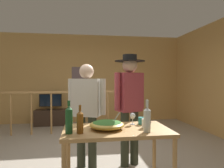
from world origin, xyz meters
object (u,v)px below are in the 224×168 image
at_px(wine_glass, 133,116).
at_px(wine_bottle_green, 69,119).
at_px(stair_railing, 72,106).
at_px(flat_screen_tv, 51,101).
at_px(salad_bowl, 107,124).
at_px(wine_bottle_amber, 80,122).
at_px(mug_teal, 142,121).
at_px(mug_white, 145,123).
at_px(framed_picture, 80,73).
at_px(person_standing_right, 130,99).
at_px(wine_bottle_clear, 147,119).
at_px(person_standing_left, 87,107).
at_px(serving_table, 117,136).
at_px(tv_console, 51,117).

bearing_deg(wine_glass, wine_bottle_green, -157.90).
distance_m(stair_railing, flat_screen_tv, 1.16).
relative_size(salad_bowl, wine_bottle_amber, 1.34).
xyz_separation_m(wine_bottle_amber, mug_teal, (0.78, 0.32, -0.08)).
bearing_deg(mug_white, framed_picture, 101.59).
bearing_deg(framed_picture, person_standing_right, -76.15).
xyz_separation_m(salad_bowl, wine_bottle_green, (-0.43, -0.14, 0.10)).
bearing_deg(salad_bowl, wine_bottle_clear, -26.20).
bearing_deg(wine_bottle_amber, wine_glass, 25.99).
bearing_deg(person_standing_left, wine_bottle_clear, 144.89).
distance_m(stair_railing, person_standing_right, 2.28).
bearing_deg(serving_table, wine_bottle_clear, -33.42).
distance_m(stair_railing, wine_bottle_green, 2.91).
bearing_deg(mug_white, serving_table, 179.53).
bearing_deg(wine_glass, mug_teal, -0.79).
bearing_deg(person_standing_right, stair_railing, -84.48).
bearing_deg(mug_teal, wine_glass, 179.21).
distance_m(stair_railing, wine_bottle_clear, 3.13).
bearing_deg(person_standing_right, framed_picture, -96.89).
distance_m(wine_glass, wine_bottle_green, 0.84).
height_order(person_standing_left, person_standing_right, person_standing_right).
height_order(wine_bottle_green, person_standing_left, person_standing_left).
height_order(framed_picture, wine_bottle_amber, framed_picture).
xyz_separation_m(salad_bowl, mug_teal, (0.47, 0.17, -0.01)).
xyz_separation_m(wine_glass, wine_bottle_green, (-0.78, -0.32, 0.05)).
bearing_deg(flat_screen_tv, tv_console, 90.00).
height_order(wine_glass, person_standing_left, person_standing_left).
bearing_deg(person_standing_left, framed_picture, -66.74).
relative_size(wine_glass, person_standing_right, 0.09).
relative_size(serving_table, wine_bottle_clear, 3.47).
distance_m(stair_railing, mug_white, 2.95).
distance_m(salad_bowl, wine_glass, 0.40).
height_order(wine_bottle_clear, person_standing_right, person_standing_right).
bearing_deg(stair_railing, wine_bottle_green, -87.56).
height_order(framed_picture, stair_railing, framed_picture).
bearing_deg(person_standing_right, wine_bottle_amber, 28.65).
xyz_separation_m(framed_picture, mug_white, (0.83, -4.05, -0.70)).
distance_m(tv_console, person_standing_right, 3.53).
distance_m(serving_table, person_standing_left, 0.85).
height_order(tv_console, wine_bottle_green, wine_bottle_green).
height_order(framed_picture, serving_table, framed_picture).
bearing_deg(wine_bottle_amber, flat_screen_tv, 103.04).
relative_size(serving_table, person_standing_left, 0.78).
relative_size(salad_bowl, mug_white, 3.47).
bearing_deg(wine_bottle_clear, salad_bowl, 153.80).
height_order(framed_picture, wine_bottle_green, framed_picture).
relative_size(tv_console, flat_screen_tv, 1.42).
height_order(wine_glass, mug_white, wine_glass).
bearing_deg(stair_railing, wine_glass, -70.74).
height_order(tv_console, mug_teal, mug_teal).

